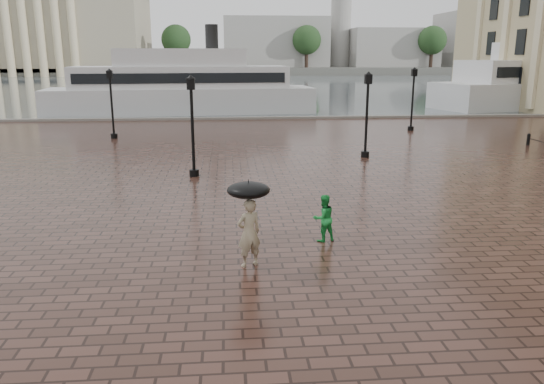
{
  "coord_description": "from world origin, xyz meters",
  "views": [
    {
      "loc": [
        -4.42,
        -13.9,
        5.37
      ],
      "look_at": [
        -3.14,
        1.39,
        1.4
      ],
      "focal_mm": 35.0,
      "sensor_mm": 36.0,
      "label": 1
    }
  ],
  "objects_px": {
    "child_pedestrian": "(324,218)",
    "adult_pedestrian": "(249,233)",
    "ferry_near": "(182,87)",
    "street_lamps": "(277,108)"
  },
  "relations": [
    {
      "from": "street_lamps",
      "to": "ferry_near",
      "type": "distance_m",
      "value": 21.31
    },
    {
      "from": "child_pedestrian",
      "to": "adult_pedestrian",
      "type": "bearing_deg",
      "value": 17.5
    },
    {
      "from": "child_pedestrian",
      "to": "street_lamps",
      "type": "bearing_deg",
      "value": -110.72
    },
    {
      "from": "street_lamps",
      "to": "child_pedestrian",
      "type": "relative_size",
      "value": 15.16
    },
    {
      "from": "ferry_near",
      "to": "child_pedestrian",
      "type": "bearing_deg",
      "value": -84.27
    },
    {
      "from": "ferry_near",
      "to": "street_lamps",
      "type": "bearing_deg",
      "value": -75.4
    },
    {
      "from": "adult_pedestrian",
      "to": "child_pedestrian",
      "type": "distance_m",
      "value": 2.88
    },
    {
      "from": "street_lamps",
      "to": "adult_pedestrian",
      "type": "bearing_deg",
      "value": -97.53
    },
    {
      "from": "street_lamps",
      "to": "ferry_near",
      "type": "height_order",
      "value": "ferry_near"
    },
    {
      "from": "adult_pedestrian",
      "to": "ferry_near",
      "type": "relative_size",
      "value": 0.07
    }
  ]
}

